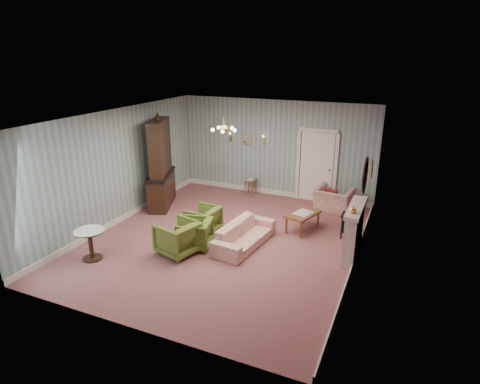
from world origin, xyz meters
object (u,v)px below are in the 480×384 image
at_px(sofa_chintz, 245,231).
at_px(fireplace, 354,231).
at_px(wingback_chair, 334,196).
at_px(pedestal_table, 91,245).
at_px(olive_chair_b, 195,232).
at_px(coffee_table, 303,222).
at_px(side_table_black, 349,226).
at_px(dresser, 160,161).
at_px(olive_chair_a, 178,236).
at_px(olive_chair_c, 203,219).

distance_m(sofa_chintz, fireplace, 2.40).
xyz_separation_m(wingback_chair, pedestal_table, (-4.19, -4.85, -0.10)).
height_order(olive_chair_b, fireplace, fireplace).
height_order(coffee_table, side_table_black, side_table_black).
distance_m(sofa_chintz, dresser, 3.59).
xyz_separation_m(sofa_chintz, dresser, (-3.17, 1.40, 0.95)).
bearing_deg(wingback_chair, coffee_table, 81.47).
relative_size(olive_chair_b, pedestal_table, 1.07).
relative_size(olive_chair_b, coffee_table, 0.78).
distance_m(wingback_chair, fireplace, 2.64).
height_order(sofa_chintz, fireplace, fireplace).
height_order(olive_chair_b, pedestal_table, olive_chair_b).
bearing_deg(olive_chair_b, pedestal_table, -65.70).
xyz_separation_m(olive_chair_a, wingback_chair, (2.63, 3.88, 0.03)).
bearing_deg(olive_chair_a, side_table_black, 140.22).
distance_m(wingback_chair, coffee_table, 1.71).
bearing_deg(pedestal_table, side_table_black, 33.95).
bearing_deg(fireplace, wingback_chair, 109.99).
height_order(sofa_chintz, side_table_black, sofa_chintz).
distance_m(side_table_black, pedestal_table, 5.88).
relative_size(olive_chair_a, sofa_chintz, 0.44).
distance_m(olive_chair_a, olive_chair_c, 1.17).
bearing_deg(olive_chair_a, pedestal_table, -42.61).
distance_m(olive_chair_c, sofa_chintz, 1.22).
xyz_separation_m(side_table_black, pedestal_table, (-4.88, -3.28, 0.04)).
height_order(sofa_chintz, coffee_table, sofa_chintz).
height_order(coffee_table, pedestal_table, pedestal_table).
bearing_deg(dresser, olive_chair_a, -71.76).
distance_m(dresser, coffee_table, 4.31).
xyz_separation_m(olive_chair_a, olive_chair_b, (0.19, 0.41, -0.04)).
relative_size(olive_chair_a, olive_chair_b, 1.12).
bearing_deg(pedestal_table, fireplace, 25.06).
relative_size(olive_chair_a, dresser, 0.31).
height_order(sofa_chintz, dresser, dresser).
height_order(side_table_black, pedestal_table, pedestal_table).
height_order(wingback_chair, side_table_black, wingback_chair).
bearing_deg(wingback_chair, olive_chair_c, 52.00).
relative_size(fireplace, side_table_black, 2.36).
height_order(olive_chair_b, dresser, dresser).
xyz_separation_m(olive_chair_c, sofa_chintz, (1.20, -0.24, -0.00)).
height_order(olive_chair_a, sofa_chintz, olive_chair_a).
bearing_deg(sofa_chintz, dresser, 72.65).
bearing_deg(coffee_table, olive_chair_b, -137.61).
xyz_separation_m(fireplace, pedestal_table, (-5.09, -2.38, -0.24)).
relative_size(wingback_chair, dresser, 0.38).
distance_m(wingback_chair, dresser, 4.94).
relative_size(olive_chair_c, coffee_table, 0.78).
relative_size(fireplace, pedestal_table, 2.05).
bearing_deg(olive_chair_a, sofa_chintz, 143.32).
xyz_separation_m(wingback_chair, coffee_table, (-0.43, -1.64, -0.20)).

